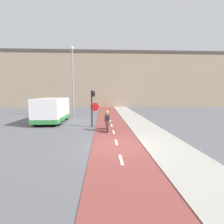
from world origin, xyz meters
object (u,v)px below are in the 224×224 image
object	(u,v)px
traffic_light_pole	(93,104)
street_lamp_far	(73,75)
van	(52,111)
cyclist_near	(107,121)

from	to	relation	value
traffic_light_pole	street_lamp_far	size ratio (longest dim) A/B	0.38
traffic_light_pole	street_lamp_far	distance (m)	7.24
van	traffic_light_pole	bearing A→B (deg)	-31.42
street_lamp_far	traffic_light_pole	bearing A→B (deg)	-67.38
cyclist_near	van	xyz separation A→B (m)	(-4.96, 3.91, 0.40)
street_lamp_far	van	xyz separation A→B (m)	(-1.31, -3.77, -3.57)
traffic_light_pole	cyclist_near	size ratio (longest dim) A/B	1.76
traffic_light_pole	street_lamp_far	xyz separation A→B (m)	(-2.56, 6.14, 2.85)
van	cyclist_near	bearing A→B (deg)	-38.29
traffic_light_pole	van	bearing A→B (deg)	148.58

